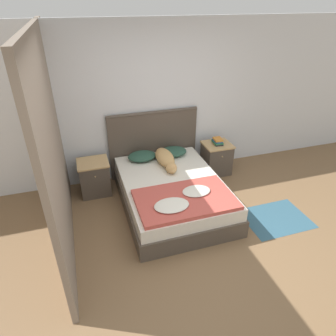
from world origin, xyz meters
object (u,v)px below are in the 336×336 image
object	(u,v)px
nightstand_left	(95,177)
nightstand_right	(216,158)
dog	(166,159)
book_stack	(218,141)
pillow_left	(142,156)
pillow_right	(173,152)
bed	(172,193)

from	to	relation	value
nightstand_left	nightstand_right	world-z (taller)	same
dog	book_stack	world-z (taller)	book_stack
nightstand_right	dog	bearing A→B (deg)	-168.56
pillow_left	dog	distance (m)	0.42
nightstand_left	book_stack	world-z (taller)	book_stack
pillow_right	nightstand_left	bearing A→B (deg)	-177.65
bed	book_stack	world-z (taller)	book_stack
pillow_left	dog	bearing A→B (deg)	-38.46
nightstand_right	book_stack	world-z (taller)	book_stack
bed	pillow_right	world-z (taller)	pillow_right
nightstand_left	nightstand_right	size ratio (longest dim) A/B	1.00
book_stack	bed	bearing A→B (deg)	-146.21
bed	dog	xyz separation A→B (m)	(0.06, 0.50, 0.32)
nightstand_left	pillow_right	world-z (taller)	pillow_right
pillow_left	pillow_right	world-z (taller)	same
bed	nightstand_left	xyz separation A→B (m)	(-1.07, 0.71, 0.06)
nightstand_left	dog	world-z (taller)	dog
bed	pillow_left	bearing A→B (deg)	109.38
bed	dog	bearing A→B (deg)	83.40
nightstand_right	nightstand_left	bearing A→B (deg)	180.00
bed	nightstand_left	distance (m)	1.28
nightstand_right	dog	xyz separation A→B (m)	(-1.01, -0.20, 0.26)
dog	nightstand_right	bearing A→B (deg)	11.44
nightstand_right	pillow_left	size ratio (longest dim) A/B	1.21
nightstand_left	pillow_right	xyz separation A→B (m)	(1.34, 0.05, 0.23)
nightstand_right	book_stack	xyz separation A→B (m)	(0.00, 0.01, 0.33)
dog	pillow_right	bearing A→B (deg)	51.00
pillow_left	nightstand_left	bearing A→B (deg)	-176.07
pillow_left	pillow_right	size ratio (longest dim) A/B	1.00
pillow_right	dog	world-z (taller)	dog
nightstand_left	nightstand_right	xyz separation A→B (m)	(2.13, 0.00, 0.00)
nightstand_left	pillow_left	xyz separation A→B (m)	(0.80, 0.05, 0.23)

